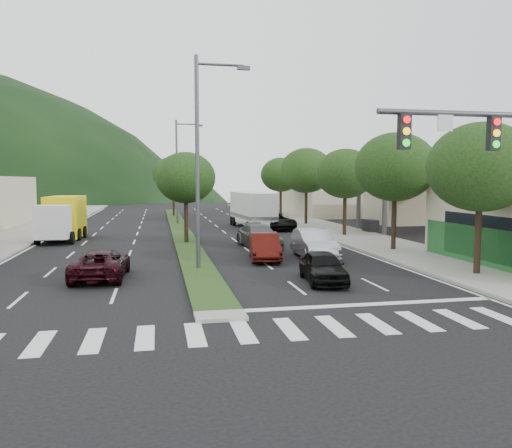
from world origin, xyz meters
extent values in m
plane|color=black|center=(0.00, 0.00, 0.00)|extent=(160.00, 160.00, 0.00)
cube|color=gray|center=(12.50, 25.00, 0.07)|extent=(5.00, 90.00, 0.15)
cube|color=gray|center=(-13.00, 25.00, 0.07)|extent=(6.00, 90.00, 0.15)
cube|color=#243B15|center=(0.00, 28.00, 0.06)|extent=(1.60, 56.00, 0.12)
cube|color=silver|center=(0.00, -2.00, 0.01)|extent=(19.00, 2.20, 0.01)
cylinder|color=#47494C|center=(7.60, -1.50, 6.30)|extent=(6.00, 0.18, 0.18)
cube|color=black|center=(8.40, -1.65, 5.70)|extent=(0.35, 0.25, 1.05)
cube|color=black|center=(5.40, -1.65, 5.70)|extent=(0.35, 0.25, 1.05)
cube|color=silver|center=(19.00, 22.00, 5.00)|extent=(12.00, 8.00, 0.50)
cube|color=orange|center=(19.00, 22.00, 4.65)|extent=(12.20, 8.20, 0.50)
cylinder|color=#47494C|center=(15.00, 19.50, 2.30)|extent=(0.36, 0.36, 4.60)
cylinder|color=#47494C|center=(23.00, 19.50, 2.30)|extent=(0.36, 0.36, 4.60)
cylinder|color=#47494C|center=(15.00, 24.50, 2.30)|extent=(0.36, 0.36, 4.60)
cylinder|color=#47494C|center=(23.00, 24.50, 2.30)|extent=(0.36, 0.36, 4.60)
cube|color=black|center=(15.00, 22.00, 0.55)|extent=(0.80, 1.60, 1.10)
cube|color=black|center=(23.00, 22.00, 0.55)|extent=(0.80, 1.60, 1.10)
cube|color=beige|center=(19.50, 44.00, 2.60)|extent=(10.00, 16.00, 5.20)
cylinder|color=black|center=(12.00, 4.00, 1.97)|extent=(0.28, 0.28, 3.64)
ellipsoid|color=black|center=(12.00, 4.00, 4.83)|extent=(4.60, 4.60, 3.91)
cylinder|color=black|center=(12.00, 12.00, 2.05)|extent=(0.28, 0.28, 3.81)
ellipsoid|color=black|center=(12.00, 12.00, 5.05)|extent=(4.80, 4.80, 4.08)
cylinder|color=black|center=(12.00, 20.00, 1.94)|extent=(0.28, 0.28, 3.58)
ellipsoid|color=black|center=(12.00, 20.00, 4.76)|extent=(4.40, 4.40, 3.74)
cylinder|color=black|center=(12.00, 30.00, 2.11)|extent=(0.28, 0.28, 3.92)
ellipsoid|color=black|center=(12.00, 30.00, 5.19)|extent=(5.00, 5.00, 4.25)
cylinder|color=black|center=(12.00, 40.00, 2.00)|extent=(0.28, 0.28, 3.70)
ellipsoid|color=black|center=(12.00, 40.00, 4.90)|extent=(4.60, 4.60, 3.91)
cylinder|color=black|center=(0.00, 18.00, 1.80)|extent=(0.28, 0.28, 3.36)
ellipsoid|color=black|center=(0.00, 18.00, 4.44)|extent=(4.00, 4.00, 3.40)
cylinder|color=black|center=(0.00, 44.00, 2.02)|extent=(0.28, 0.28, 3.81)
ellipsoid|color=black|center=(0.00, 44.00, 5.02)|extent=(4.80, 4.80, 4.08)
cylinder|color=#47494C|center=(0.00, 8.00, 5.00)|extent=(0.20, 0.20, 10.00)
cylinder|color=#47494C|center=(1.10, 8.00, 9.60)|extent=(2.20, 0.12, 0.12)
cube|color=#47494C|center=(2.20, 8.00, 9.50)|extent=(0.60, 0.25, 0.18)
cylinder|color=#47494C|center=(0.00, 33.00, 5.00)|extent=(0.20, 0.20, 10.00)
cylinder|color=#47494C|center=(1.10, 33.00, 9.60)|extent=(2.20, 0.12, 0.12)
cube|color=#47494C|center=(2.20, 33.00, 9.50)|extent=(0.60, 0.25, 0.18)
imported|color=#B7BABF|center=(6.47, 10.30, 0.80)|extent=(1.99, 4.97, 1.61)
imported|color=black|center=(-4.31, 6.71, 0.64)|extent=(2.36, 4.72, 1.28)
imported|color=black|center=(4.88, 4.11, 0.66)|extent=(1.95, 4.01, 1.32)
imported|color=#4E4E53|center=(4.44, 15.36, 0.72)|extent=(2.54, 5.14, 1.44)
imported|color=#470F0B|center=(3.73, 10.36, 0.70)|extent=(2.03, 4.43, 1.41)
imported|color=black|center=(8.23, 26.25, 0.73)|extent=(2.77, 5.40, 1.46)
cube|color=silver|center=(-8.65, 18.95, 1.53)|extent=(2.18, 1.65, 2.20)
cube|color=yellow|center=(-8.44, 22.48, 1.63)|extent=(2.44, 4.14, 2.97)
cube|color=black|center=(-8.48, 21.72, 0.43)|extent=(2.24, 5.66, 0.29)
cylinder|color=black|center=(-7.53, 19.28, 0.43)|extent=(0.34, 0.88, 0.86)
cylinder|color=black|center=(-9.72, 19.42, 0.43)|extent=(0.34, 0.88, 0.86)
cylinder|color=black|center=(-7.40, 21.37, 0.43)|extent=(0.34, 0.88, 0.86)
cylinder|color=black|center=(-9.60, 21.50, 0.43)|extent=(0.34, 0.88, 0.86)
cylinder|color=black|center=(-7.29, 23.26, 0.43)|extent=(0.34, 0.88, 0.86)
cylinder|color=black|center=(-9.48, 23.39, 0.43)|extent=(0.34, 0.88, 0.86)
cube|color=silver|center=(6.49, 28.37, 1.79)|extent=(2.85, 8.41, 2.76)
cube|color=slate|center=(6.49, 28.37, 1.10)|extent=(2.91, 8.41, 0.32)
cylinder|color=black|center=(5.12, 31.59, 0.41)|extent=(0.38, 0.85, 0.83)
cylinder|color=black|center=(7.42, 31.75, 0.41)|extent=(0.38, 0.85, 0.83)
cylinder|color=black|center=(5.19, 30.60, 0.41)|extent=(0.38, 0.85, 0.83)
cylinder|color=black|center=(7.48, 30.76, 0.41)|extent=(0.38, 0.85, 0.83)
cylinder|color=black|center=(5.54, 25.32, 0.41)|extent=(0.38, 0.85, 0.83)
cylinder|color=black|center=(7.84, 25.47, 0.41)|extent=(0.38, 0.85, 0.83)
camera|label=1|loc=(-1.85, -15.55, 4.25)|focal=35.00mm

